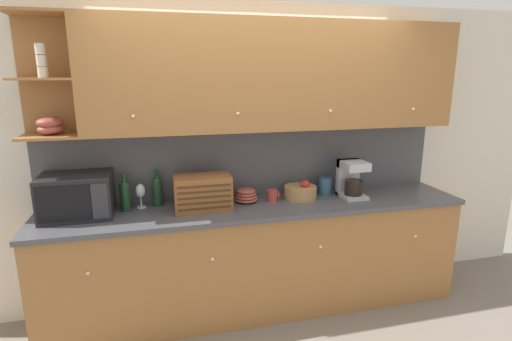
{
  "coord_description": "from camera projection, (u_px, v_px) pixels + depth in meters",
  "views": [
    {
      "loc": [
        -0.81,
        -3.35,
        2.02
      ],
      "look_at": [
        0.0,
        -0.21,
        1.23
      ],
      "focal_mm": 28.0,
      "sensor_mm": 36.0,
      "label": 1
    }
  ],
  "objects": [
    {
      "name": "wine_bottle",
      "position": [
        157.0,
        189.0,
        3.28
      ],
      "size": [
        0.08,
        0.08,
        0.3
      ],
      "color": "#19381E",
      "rests_on": "counter_unit"
    },
    {
      "name": "counter_unit",
      "position": [
        259.0,
        257.0,
        3.44
      ],
      "size": [
        3.53,
        0.62,
        0.95
      ],
      "color": "#A36B38",
      "rests_on": "ground_plane"
    },
    {
      "name": "wine_glass",
      "position": [
        140.0,
        192.0,
        3.23
      ],
      "size": [
        0.08,
        0.08,
        0.2
      ],
      "color": "silver",
      "rests_on": "counter_unit"
    },
    {
      "name": "bread_box",
      "position": [
        203.0,
        193.0,
        3.19
      ],
      "size": [
        0.45,
        0.26,
        0.28
      ],
      "color": "brown",
      "rests_on": "counter_unit"
    },
    {
      "name": "microwave",
      "position": [
        77.0,
        196.0,
        3.02
      ],
      "size": [
        0.52,
        0.38,
        0.33
      ],
      "color": "black",
      "rests_on": "counter_unit"
    },
    {
      "name": "backsplash_panel",
      "position": [
        250.0,
        162.0,
        3.52
      ],
      "size": [
        3.51,
        0.01,
        0.61
      ],
      "color": "#4C4C51",
      "rests_on": "counter_unit"
    },
    {
      "name": "coffee_maker",
      "position": [
        352.0,
        178.0,
        3.52
      ],
      "size": [
        0.21,
        0.25,
        0.33
      ],
      "color": "#B7B7BC",
      "rests_on": "counter_unit"
    },
    {
      "name": "bowl_stack_on_counter",
      "position": [
        246.0,
        195.0,
        3.39
      ],
      "size": [
        0.19,
        0.19,
        0.12
      ],
      "color": "#9E473D",
      "rests_on": "counter_unit"
    },
    {
      "name": "wall_back",
      "position": [
        249.0,
        156.0,
        3.55
      ],
      "size": [
        5.91,
        0.06,
        2.6
      ],
      "color": "silver",
      "rests_on": "ground_plane"
    },
    {
      "name": "storage_canister",
      "position": [
        325.0,
        185.0,
        3.61
      ],
      "size": [
        0.12,
        0.12,
        0.17
      ],
      "color": "#33567A",
      "rests_on": "counter_unit"
    },
    {
      "name": "ground_plane",
      "position": [
        251.0,
        289.0,
        3.83
      ],
      "size": [
        24.0,
        24.0,
        0.0
      ],
      "primitive_type": "plane",
      "color": "slate"
    },
    {
      "name": "second_wine_bottle",
      "position": [
        125.0,
        194.0,
        3.15
      ],
      "size": [
        0.08,
        0.08,
        0.3
      ],
      "color": "#19381E",
      "rests_on": "counter_unit"
    },
    {
      "name": "mug",
      "position": [
        273.0,
        195.0,
        3.41
      ],
      "size": [
        0.1,
        0.08,
        0.1
      ],
      "color": "#B73D38",
      "rests_on": "counter_unit"
    },
    {
      "name": "fruit_basket",
      "position": [
        300.0,
        192.0,
        3.49
      ],
      "size": [
        0.28,
        0.28,
        0.17
      ],
      "color": "#A87F4C",
      "rests_on": "counter_unit"
    },
    {
      "name": "upper_cabinets",
      "position": [
        275.0,
        76.0,
        3.24
      ],
      "size": [
        3.51,
        0.34,
        0.88
      ],
      "color": "#A36B38",
      "rests_on": "backsplash_panel"
    }
  ]
}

